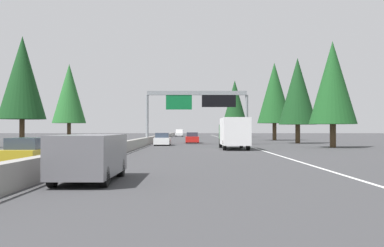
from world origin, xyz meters
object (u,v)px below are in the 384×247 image
object	(u,v)px
sedan_distant_b	(192,138)
conifer_right_mid	(298,91)
conifer_right_far	(274,93)
oncoming_near	(30,153)
conifer_right_distant	(235,103)
conifer_left_far	(69,94)
minivan_far_right	(90,155)
sedan_mid_right	(163,140)
pickup_mid_left	(179,133)
conifer_left_mid	(22,78)
conifer_right_near	(333,83)
box_truck_mid_center	(234,132)
sign_gantry_overhead	(198,102)

from	to	relation	value
sedan_distant_b	conifer_right_mid	bearing A→B (deg)	-94.69
conifer_right_far	oncoming_near	bearing A→B (deg)	158.19
conifer_right_distant	conifer_left_far	size ratio (longest dim) A/B	1.00
minivan_far_right	conifer_right_mid	bearing A→B (deg)	-21.60
sedan_mid_right	pickup_mid_left	distance (m)	68.06
conifer_left_mid	conifer_left_far	bearing A→B (deg)	-6.46
minivan_far_right	conifer_left_mid	xyz separation A→B (m)	(48.43, 20.49, 8.28)
conifer_right_near	conifer_right_mid	distance (m)	14.53
box_truck_mid_center	sedan_mid_right	bearing A→B (deg)	36.16
sedan_distant_b	conifer_right_near	xyz separation A→B (m)	(-15.69, -14.56, 6.03)
sign_gantry_overhead	conifer_right_far	bearing A→B (deg)	-30.86
conifer_right_distant	conifer_left_mid	size ratio (longest dim) A/B	0.90
pickup_mid_left	conifer_right_far	world-z (taller)	conifer_right_far
sedan_mid_right	pickup_mid_left	world-z (taller)	pickup_mid_left
sedan_mid_right	conifer_left_far	distance (m)	34.97
oncoming_near	conifer_right_near	world-z (taller)	conifer_right_near
conifer_right_distant	conifer_left_mid	world-z (taller)	conifer_left_mid
minivan_far_right	oncoming_near	distance (m)	7.95
sign_gantry_overhead	oncoming_near	bearing A→B (deg)	165.02
conifer_right_mid	conifer_left_mid	distance (m)	38.63
oncoming_near	conifer_left_far	bearing A→B (deg)	-166.72
oncoming_near	conifer_right_near	size ratio (longest dim) A/B	0.40
minivan_far_right	conifer_right_near	bearing A→B (deg)	-30.65
sedan_distant_b	conifer_left_mid	xyz separation A→B (m)	(1.94, 24.19, 8.55)
conifer_left_mid	conifer_left_far	xyz separation A→B (m)	(17.45, -1.98, -0.90)
conifer_right_near	conifer_left_far	bearing A→B (deg)	46.34
sedan_distant_b	conifer_left_far	world-z (taller)	conifer_left_far
conifer_right_near	conifer_right_mid	xyz separation A→B (m)	(14.52, 0.31, 0.30)
sign_gantry_overhead	conifer_left_mid	world-z (taller)	conifer_left_mid
pickup_mid_left	conifer_right_mid	xyz separation A→B (m)	(-60.09, -17.75, 6.11)
pickup_mid_left	conifer_right_far	distance (m)	46.98
box_truck_mid_center	conifer_left_mid	xyz separation A→B (m)	(21.30, 28.15, 7.62)
pickup_mid_left	conifer_left_far	bearing A→B (deg)	154.67
minivan_far_right	conifer_right_distant	xyz separation A→B (m)	(93.62, -13.89, 7.36)
oncoming_near	sedan_distant_b	bearing A→B (deg)	168.39
minivan_far_right	conifer_left_mid	size ratio (longest dim) A/B	0.33
sign_gantry_overhead	sedan_mid_right	bearing A→B (deg)	122.06
sign_gantry_overhead	box_truck_mid_center	xyz separation A→B (m)	(-12.87, -3.22, -3.66)
sign_gantry_overhead	conifer_right_mid	xyz separation A→B (m)	(5.31, -13.50, 1.75)
conifer_right_far	conifer_left_mid	world-z (taller)	conifer_left_mid
minivan_far_right	sedan_mid_right	xyz separation A→B (m)	(37.35, -0.19, -0.27)
sign_gantry_overhead	oncoming_near	size ratio (longest dim) A/B	2.88
box_truck_mid_center	conifer_right_mid	size ratio (longest dim) A/B	0.74
pickup_mid_left	sedan_distant_b	distance (m)	59.02
sedan_mid_right	conifer_right_mid	distance (m)	20.47
minivan_far_right	conifer_left_far	distance (m)	68.83
conifer_right_mid	conifer_right_distant	xyz separation A→B (m)	(48.30, 4.05, 1.29)
conifer_right_far	conifer_left_far	bearing A→B (deg)	84.66
pickup_mid_left	conifer_left_mid	world-z (taller)	conifer_left_mid
conifer_right_far	sign_gantry_overhead	bearing A→B (deg)	149.14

